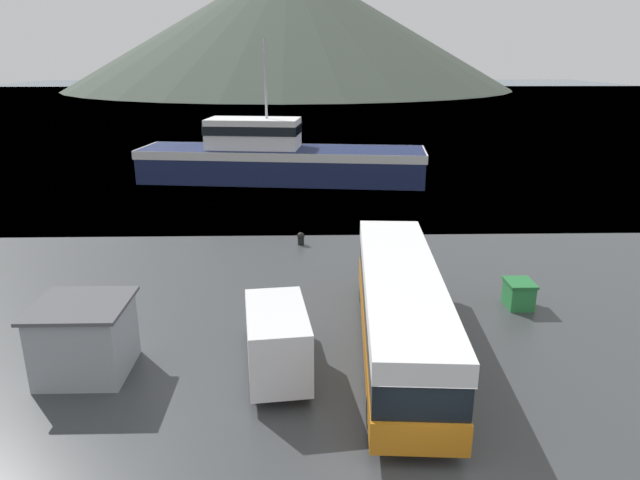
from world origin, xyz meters
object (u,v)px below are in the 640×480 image
object	(u,v)px
storage_bin	(519,294)
fishing_boat	(277,157)
tour_bus	(400,307)
dock_kiosk	(85,338)
delivery_van	(276,336)

from	to	relation	value
storage_bin	fishing_boat	bearing A→B (deg)	113.56
tour_bus	storage_bin	world-z (taller)	tour_bus
storage_bin	dock_kiosk	size ratio (longest dim) A/B	0.45
fishing_boat	storage_bin	distance (m)	28.69
fishing_boat	dock_kiosk	size ratio (longest dim) A/B	8.07
fishing_boat	storage_bin	xyz separation A→B (m)	(11.45, -26.27, -1.46)
dock_kiosk	tour_bus	bearing A→B (deg)	5.83
tour_bus	fishing_boat	world-z (taller)	fishing_boat
storage_bin	dock_kiosk	world-z (taller)	dock_kiosk
tour_bus	fishing_boat	xyz separation A→B (m)	(-5.71, 30.06, 0.26)
tour_bus	delivery_van	world-z (taller)	tour_bus
dock_kiosk	delivery_van	bearing A→B (deg)	-0.37
tour_bus	storage_bin	bearing A→B (deg)	37.45
dock_kiosk	storage_bin	bearing A→B (deg)	16.55
delivery_van	dock_kiosk	xyz separation A→B (m)	(-6.37, 0.04, -0.02)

